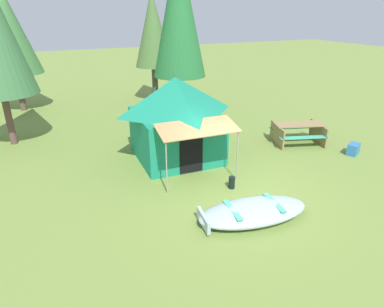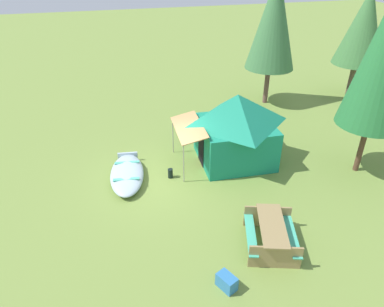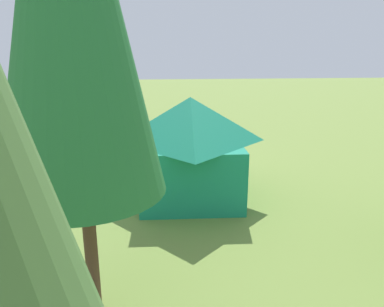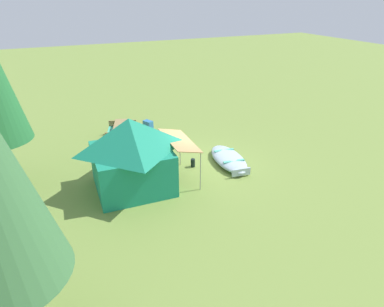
% 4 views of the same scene
% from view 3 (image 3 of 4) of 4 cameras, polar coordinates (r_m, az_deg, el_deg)
% --- Properties ---
extents(ground_plane, '(80.00, 80.00, 0.00)m').
position_cam_3_polar(ground_plane, '(12.96, -4.29, -1.78)').
color(ground_plane, olive).
extents(beached_rowboat, '(2.94, 1.57, 0.40)m').
position_cam_3_polar(beached_rowboat, '(14.13, -2.97, 0.63)').
color(beached_rowboat, '#A5BAC6').
rests_on(beached_rowboat, ground_plane).
extents(canvas_cabin_tent, '(2.95, 3.93, 2.78)m').
position_cam_3_polar(canvas_cabin_tent, '(9.68, -0.27, 1.03)').
color(canvas_cabin_tent, '#1A8666').
rests_on(canvas_cabin_tent, ground_plane).
extents(picnic_table, '(2.18, 1.91, 0.79)m').
position_cam_3_polar(picnic_table, '(11.26, -25.45, -3.50)').
color(picnic_table, '#947C4D').
rests_on(picnic_table, ground_plane).
extents(cooler_box, '(0.60, 0.51, 0.39)m').
position_cam_3_polar(cooler_box, '(13.24, -27.25, -2.29)').
color(cooler_box, teal).
rests_on(cooler_box, ground_plane).
extents(fuel_can, '(0.26, 0.26, 0.36)m').
position_cam_3_polar(fuel_can, '(12.62, -4.15, -1.41)').
color(fuel_can, black).
rests_on(fuel_can, ground_plane).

